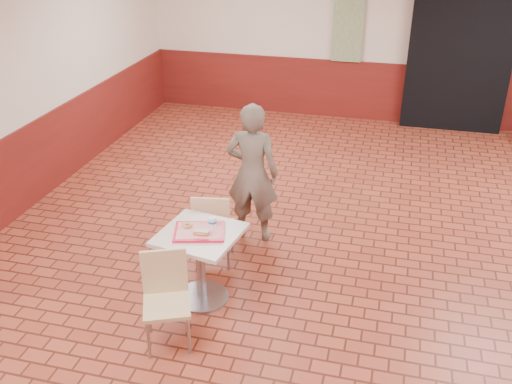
% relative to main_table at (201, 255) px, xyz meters
% --- Properties ---
extents(room_shell, '(8.01, 10.01, 3.01)m').
position_rel_main_table_xyz_m(room_shell, '(1.28, 0.55, 1.01)').
color(room_shell, brown).
rests_on(room_shell, ground).
extents(wainscot_band, '(8.00, 10.00, 1.00)m').
position_rel_main_table_xyz_m(wainscot_band, '(1.28, 0.55, 0.01)').
color(wainscot_band, maroon).
rests_on(wainscot_band, ground).
extents(corridor_doorway, '(1.60, 0.22, 2.20)m').
position_rel_main_table_xyz_m(corridor_doorway, '(2.48, 5.43, 0.61)').
color(corridor_doorway, black).
rests_on(corridor_doorway, ground).
extents(promo_poster, '(0.50, 0.03, 1.20)m').
position_rel_main_table_xyz_m(promo_poster, '(0.68, 5.49, 1.11)').
color(promo_poster, gray).
rests_on(promo_poster, wainscot_band).
extents(main_table, '(0.69, 0.69, 0.73)m').
position_rel_main_table_xyz_m(main_table, '(0.00, 0.00, 0.00)').
color(main_table, '#C5B29E').
rests_on(main_table, ground).
extents(chair_main_front, '(0.51, 0.51, 0.83)m').
position_rel_main_table_xyz_m(chair_main_front, '(-0.10, -0.59, -0.03)').
color(chair_main_front, tan).
rests_on(chair_main_front, ground).
extents(chair_main_back, '(0.44, 0.44, 0.83)m').
position_rel_main_table_xyz_m(chair_main_back, '(-0.08, 0.58, -0.03)').
color(chair_main_back, '#DAAF83').
rests_on(chair_main_back, ground).
extents(customer, '(0.58, 0.38, 1.58)m').
position_rel_main_table_xyz_m(customer, '(0.17, 1.23, 0.30)').
color(customer, '#675D50').
rests_on(customer, ground).
extents(serving_tray, '(0.45, 0.35, 0.03)m').
position_rel_main_table_xyz_m(serving_tray, '(0.00, 0.00, 0.25)').
color(serving_tray, red).
rests_on(serving_tray, main_table).
extents(ring_donut, '(0.12, 0.12, 0.03)m').
position_rel_main_table_xyz_m(ring_donut, '(-0.13, 0.03, 0.28)').
color(ring_donut, '#B98143').
rests_on(ring_donut, serving_tray).
extents(long_john_donut, '(0.15, 0.08, 0.04)m').
position_rel_main_table_xyz_m(long_john_donut, '(0.04, -0.07, 0.29)').
color(long_john_donut, '#E47F42').
rests_on(long_john_donut, serving_tray).
extents(paper_cup, '(0.08, 0.08, 0.09)m').
position_rel_main_table_xyz_m(paper_cup, '(0.10, 0.09, 0.32)').
color(paper_cup, white).
rests_on(paper_cup, serving_tray).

